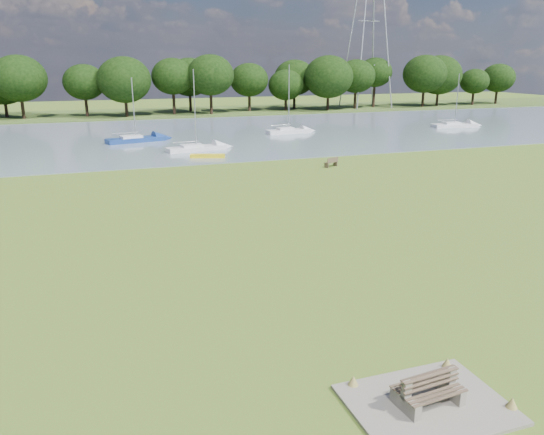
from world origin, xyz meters
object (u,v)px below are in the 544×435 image
object	(u,v)px
riverbank_bench	(332,162)
kayak	(208,156)
sailboat_2	(135,138)
sailboat_3	(454,124)
sailboat_0	(288,130)
sailboat_4	(196,147)
bench_pair	(428,390)

from	to	relation	value
riverbank_bench	kayak	bearing A→B (deg)	115.57
riverbank_bench	sailboat_2	xyz separation A→B (m)	(-14.87, 20.69, 0.07)
sailboat_3	sailboat_2	bearing A→B (deg)	-174.70
kayak	sailboat_0	size ratio (longest dim) A/B	0.39
riverbank_bench	sailboat_0	distance (m)	22.37
sailboat_2	sailboat_4	xyz separation A→B (m)	(5.33, -8.26, -0.05)
riverbank_bench	sailboat_2	distance (m)	25.48
riverbank_bench	sailboat_3	distance (m)	35.11
riverbank_bench	kayak	distance (m)	12.22
kayak	riverbank_bench	bearing A→B (deg)	-22.39
bench_pair	sailboat_4	distance (m)	43.83
sailboat_2	sailboat_0	bearing A→B (deg)	-10.75
riverbank_bench	sailboat_3	bearing A→B (deg)	11.76
sailboat_2	kayak	bearing A→B (deg)	-80.92
sailboat_2	sailboat_4	world-z (taller)	sailboat_4
riverbank_bench	kayak	xyz separation A→B (m)	(-9.29, 7.94, -0.22)
kayak	sailboat_3	xyz separation A→B (m)	(37.81, 12.55, 0.26)
sailboat_0	sailboat_3	size ratio (longest dim) A/B	1.17
riverbank_bench	sailboat_0	size ratio (longest dim) A/B	0.17
sailboat_4	bench_pair	bearing A→B (deg)	-102.48
kayak	sailboat_3	world-z (taller)	sailboat_3
sailboat_3	bench_pair	bearing A→B (deg)	-122.45
kayak	sailboat_3	bearing A→B (deg)	36.47
kayak	sailboat_0	xyz separation A→B (m)	(13.58, 14.02, 0.31)
sailboat_3	sailboat_0	bearing A→B (deg)	-177.89
sailboat_2	riverbank_bench	bearing A→B (deg)	-68.82
kayak	sailboat_4	distance (m)	4.51
sailboat_2	sailboat_4	distance (m)	9.82
riverbank_bench	sailboat_4	distance (m)	15.67
riverbank_bench	sailboat_2	world-z (taller)	sailboat_2
kayak	sailboat_2	size ratio (longest dim) A/B	0.46
riverbank_bench	sailboat_4	world-z (taller)	sailboat_4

